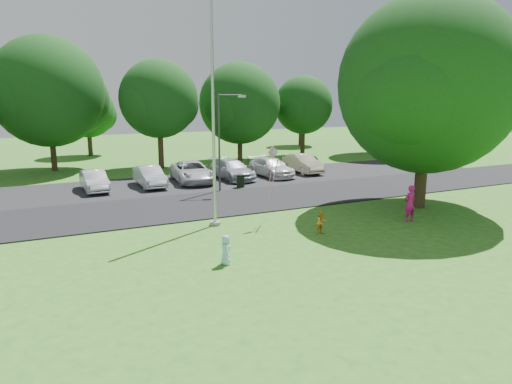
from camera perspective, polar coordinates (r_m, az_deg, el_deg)
name	(u,v)px	position (r m, az deg, el deg)	size (l,w,h in m)	color
ground	(342,246)	(18.47, 10.75, -6.66)	(120.00, 120.00, 0.00)	#2E6B1C
park_road	(249,200)	(25.99, -0.94, -0.98)	(60.00, 6.00, 0.06)	black
parking_strip	(210,181)	(31.90, -5.77, 1.36)	(42.00, 7.00, 0.06)	black
flagpole	(214,134)	(20.38, -5.33, 7.21)	(0.50, 0.50, 10.00)	#B7BABF
street_lamp	(223,133)	(27.96, -4.15, 7.36)	(1.65, 0.67, 6.04)	#3F3F44
trash_can	(241,181)	(29.42, -1.93, 1.34)	(0.55, 0.55, 0.87)	black
big_tree	(427,89)	(25.16, 20.63, 12.00)	(9.66, 9.08, 10.96)	#332316
tree_row	(192,98)	(40.17, -8.04, 11.60)	(64.35, 11.94, 10.88)	#332316
horizon_trees	(187,111)	(50.13, -8.61, 10.00)	(77.46, 7.20, 7.02)	#332316
parked_cars	(218,171)	(31.98, -4.76, 2.69)	(16.83, 5.27, 1.41)	silver
woman	(410,203)	(22.62, 18.66, -1.37)	(0.63, 0.42, 1.74)	#C91A75
child_yellow	(321,222)	(19.76, 8.19, -3.76)	(0.50, 0.39, 1.04)	gold
child_blue	(226,250)	(16.10, -3.82, -7.23)	(0.53, 0.34, 1.08)	#93D4E2
kite	(277,162)	(20.81, 2.59, 3.74)	(6.26, 2.76, 2.51)	pink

